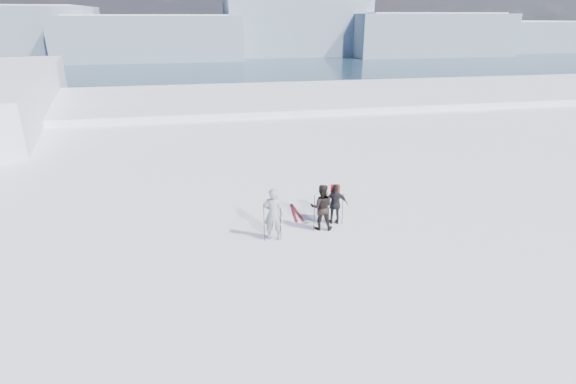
# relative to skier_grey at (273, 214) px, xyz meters

# --- Properties ---
(lake_basin) EXTENTS (820.00, 820.00, 71.62)m
(lake_basin) POSITION_rel_skier_grey_xyz_m (2.20, 27.25, -7.42)
(lake_basin) COLOR white
(lake_basin) RESTS_ON ground
(far_mountain_range) EXTENTS (770.00, 110.00, 53.00)m
(far_mountain_range) POSITION_rel_skier_grey_xyz_m (31.80, 452.04, -8.11)
(far_mountain_range) COLOR slate
(far_mountain_range) RESTS_ON ground
(skier_grey) EXTENTS (0.76, 0.60, 1.84)m
(skier_grey) POSITION_rel_skier_grey_xyz_m (0.00, 0.00, 0.00)
(skier_grey) COLOR gray
(skier_grey) RESTS_ON ground
(skier_dark) EXTENTS (0.94, 0.81, 1.68)m
(skier_dark) POSITION_rel_skier_grey_xyz_m (1.79, 0.44, -0.08)
(skier_dark) COLOR black
(skier_dark) RESTS_ON ground
(skier_pack) EXTENTS (0.95, 0.54, 1.52)m
(skier_pack) POSITION_rel_skier_grey_xyz_m (2.40, 0.77, -0.16)
(skier_pack) COLOR black
(skier_pack) RESTS_ON ground
(backpack) EXTENTS (0.35, 0.24, 0.48)m
(backpack) POSITION_rel_skier_grey_xyz_m (2.45, 1.01, 0.84)
(backpack) COLOR red
(backpack) RESTS_ON skier_pack
(ski_poles) EXTENTS (3.00, 0.82, 1.37)m
(ski_poles) POSITION_rel_skier_grey_xyz_m (1.35, 0.30, -0.27)
(ski_poles) COLOR black
(ski_poles) RESTS_ON ground
(skis_loose) EXTENTS (0.35, 1.70, 0.03)m
(skis_loose) POSITION_rel_skier_grey_xyz_m (1.20, 1.95, -0.91)
(skis_loose) COLOR black
(skis_loose) RESTS_ON ground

